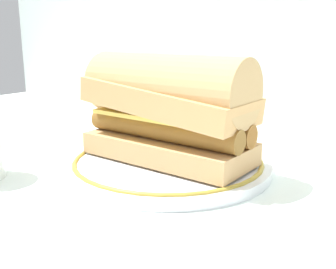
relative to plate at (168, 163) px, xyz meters
The scene contains 3 objects.
ground_plane 0.03m from the plate, 56.96° to the right, with size 1.50×1.50×0.00m, color white.
plate is the anchor object (origin of this frame).
sausage_sandwich 0.07m from the plate, 45.00° to the right, with size 0.21×0.09×0.13m.
Camera 1 is at (0.28, -0.36, 0.17)m, focal length 43.32 mm.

